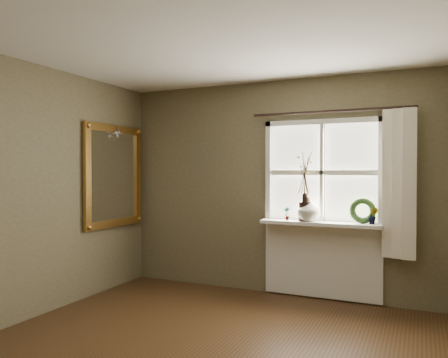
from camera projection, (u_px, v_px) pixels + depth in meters
The scene contains 13 objects.
ceiling at pixel (186, 24), 3.25m from camera, with size 4.50×4.50×0.00m, color silver.
wall_back at pixel (278, 187), 5.37m from camera, with size 4.00×0.10×2.60m, color brown.
window_frame at pixel (322, 173), 5.07m from camera, with size 1.36×0.06×1.24m.
window_sill at pixel (320, 223), 4.98m from camera, with size 1.36×0.26×0.04m, color white.
window_apron at pixel (322, 260), 5.09m from camera, with size 1.36×0.04×0.88m, color white.
dark_jug at pixel (305, 211), 5.05m from camera, with size 0.15×0.15×0.22m, color black.
cream_vase at pixel (309, 209), 5.04m from camera, with size 0.26×0.26×0.28m, color beige.
wreath at pixel (363, 214), 4.83m from camera, with size 0.29×0.29×0.07m, color #2C4B21.
potted_plant_left at pixel (287, 213), 5.14m from camera, with size 0.08×0.06×0.16m, color #2C4B21.
potted_plant_right at pixel (373, 216), 4.74m from camera, with size 0.10×0.08×0.18m, color #2C4B21.
curtain at pixel (399, 184), 4.64m from camera, with size 0.36×0.12×1.59m, color silver.
curtain_rod at pixel (330, 111), 4.96m from camera, with size 0.03×0.03×1.84m, color black.
gilt_mirror at pixel (114, 176), 5.55m from camera, with size 0.10×1.08×1.29m.
Camera 1 is at (1.61, -2.86, 1.51)m, focal length 35.00 mm.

